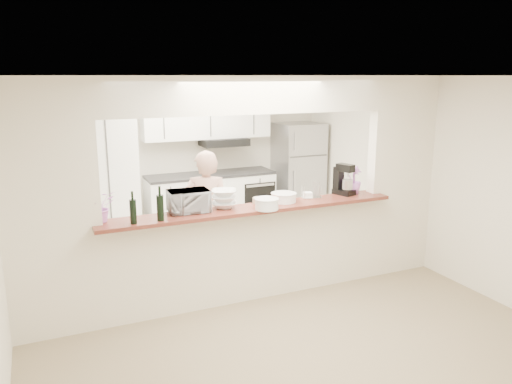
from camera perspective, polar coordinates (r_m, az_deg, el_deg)
floor at (r=5.90m, az=-0.53°, el=-11.91°), size 6.00×6.00×0.00m
tile_overlay at (r=7.24m, az=-5.47°, el=-7.05°), size 5.00×2.90×0.01m
partition at (r=5.44m, az=-0.56°, el=2.38°), size 5.00×0.15×2.50m
bar_counter at (r=5.68m, az=-0.52°, el=-6.66°), size 3.40×0.38×1.09m
kitchen_cabinets at (r=8.01m, az=-9.58°, el=2.03°), size 3.15×0.62×2.25m
refrigerator at (r=8.79m, az=4.83°, el=2.32°), size 0.75×0.70×1.70m
flower_left at (r=5.14m, az=-17.38°, el=-1.63°), size 0.35×0.33×0.31m
wine_bottle_a at (r=5.04m, az=-10.89°, el=-1.72°), size 0.07×0.07×0.35m
wine_bottle_b at (r=4.99m, az=-13.87°, el=-2.14°), size 0.07×0.07×0.33m
toaster_oven at (r=5.31m, az=-7.71°, el=-1.04°), size 0.43×0.30×0.24m
serving_bowls at (r=5.44m, az=-3.67°, el=-0.81°), size 0.35×0.35×0.20m
plate_stack_a at (r=5.38m, az=1.23°, el=-1.35°), size 0.26×0.26×0.12m
plate_stack_b at (r=5.71m, az=3.19°, el=-0.61°), size 0.29×0.29×0.10m
red_bowl at (r=5.57m, az=1.46°, el=-1.11°), size 0.16×0.16×0.07m
tan_bowl at (r=5.64m, az=0.32°, el=-0.97°), size 0.14×0.14×0.07m
utensil_caddy at (r=5.90m, az=6.39°, el=0.16°), size 0.26×0.19×0.21m
stand_mixer at (r=6.13m, az=9.96°, el=1.28°), size 0.23×0.29×0.38m
flower_right at (r=6.19m, az=11.04°, el=1.42°), size 0.21×0.21×0.35m
person at (r=6.24m, az=-5.65°, el=-2.66°), size 0.69×0.59×1.61m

